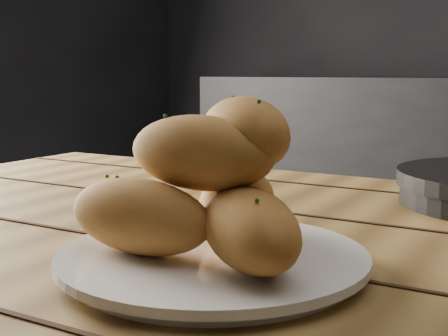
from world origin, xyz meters
TOP-DOWN VIEW (x-y plane):
  - table at (-0.08, -0.46)m, footprint 1.46×0.82m
  - plate at (-0.12, -0.60)m, footprint 0.28×0.28m
  - bread_rolls at (-0.12, -0.60)m, footprint 0.26×0.23m

SIDE VIEW (x-z plane):
  - table at x=-0.08m, z-range 0.27..1.02m
  - plate at x=-0.12m, z-range 0.75..0.77m
  - bread_rolls at x=-0.12m, z-range 0.76..0.89m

